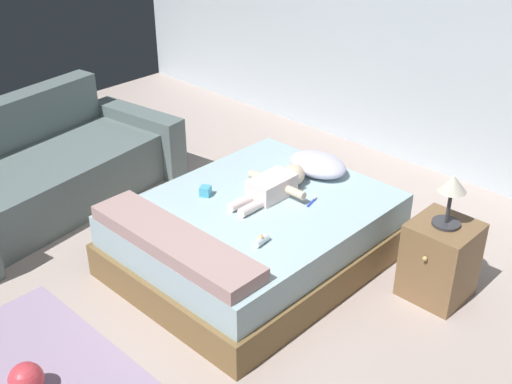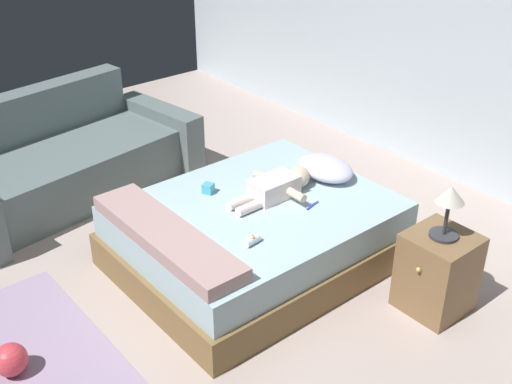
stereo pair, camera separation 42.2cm
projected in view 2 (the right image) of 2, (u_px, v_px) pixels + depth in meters
The scene contains 13 objects.
ground_plane at pixel (179, 334), 3.84m from camera, with size 8.00×8.00×0.00m, color #B6A39A.
wall_behind_bed at pixel (500, 22), 4.84m from camera, with size 8.00×0.12×2.77m, color silver.
bed at pixel (256, 234), 4.39m from camera, with size 1.42×1.79×0.46m.
pillow at pixel (325, 168), 4.60m from camera, with size 0.46×0.32×0.14m.
baby at pixel (278, 187), 4.36m from camera, with size 0.49×0.66×0.15m.
toothbrush at pixel (313, 205), 4.26m from camera, with size 0.04×0.13×0.02m.
couch at pixel (63, 162), 5.25m from camera, with size 1.29×2.17×0.82m.
nightstand at pixel (437, 272), 3.95m from camera, with size 0.39×0.42×0.53m.
lamp at pixel (449, 202), 3.70m from camera, with size 0.17×0.17×0.34m.
toy_ball at pixel (11, 360), 3.51m from camera, with size 0.19×0.19×0.19m, color #DD3E49.
blanket at pixel (166, 236), 3.86m from camera, with size 1.28×0.30×0.09m.
toy_block at pixel (208, 188), 4.41m from camera, with size 0.09×0.09×0.07m.
baby_bottle at pixel (252, 240), 3.86m from camera, with size 0.06×0.11×0.07m.
Camera 2 is at (2.56, -1.52, 2.62)m, focal length 44.93 mm.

